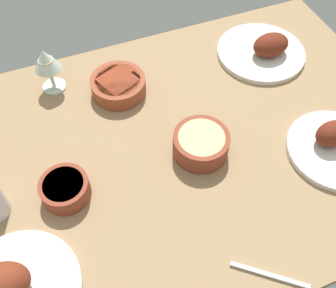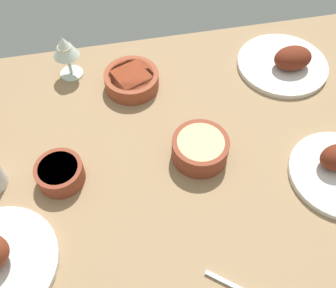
{
  "view_description": "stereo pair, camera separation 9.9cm",
  "coord_description": "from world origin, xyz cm",
  "px_view_note": "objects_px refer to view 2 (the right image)",
  "views": [
    {
      "loc": [
        20.95,
        53.41,
        86.4
      ],
      "look_at": [
        0.0,
        0.0,
        6.0
      ],
      "focal_mm": 40.51,
      "sensor_mm": 36.0,
      "label": 1
    },
    {
      "loc": [
        11.49,
        56.21,
        86.4
      ],
      "look_at": [
        0.0,
        0.0,
        6.0
      ],
      "focal_mm": 40.51,
      "sensor_mm": 36.0,
      "label": 2
    }
  ],
  "objects_px": {
    "plate_center_main": "(286,62)",
    "bowl_sauce": "(132,80)",
    "wine_glass": "(65,49)",
    "bowl_cream": "(60,173)",
    "bowl_pasta": "(200,148)"
  },
  "relations": [
    {
      "from": "bowl_cream",
      "to": "wine_glass",
      "type": "bearing_deg",
      "value": -96.78
    },
    {
      "from": "bowl_pasta",
      "to": "wine_glass",
      "type": "relative_size",
      "value": 1.04
    },
    {
      "from": "bowl_cream",
      "to": "wine_glass",
      "type": "xyz_separation_m",
      "value": [
        -0.04,
        -0.37,
        0.07
      ]
    },
    {
      "from": "bowl_sauce",
      "to": "bowl_pasta",
      "type": "xyz_separation_m",
      "value": [
        -0.13,
        0.28,
        0.01
      ]
    },
    {
      "from": "plate_center_main",
      "to": "wine_glass",
      "type": "bearing_deg",
      "value": -9.15
    },
    {
      "from": "bowl_pasta",
      "to": "bowl_cream",
      "type": "bearing_deg",
      "value": -0.18
    },
    {
      "from": "plate_center_main",
      "to": "bowl_sauce",
      "type": "xyz_separation_m",
      "value": [
        0.48,
        -0.02,
        0.01
      ]
    },
    {
      "from": "bowl_sauce",
      "to": "wine_glass",
      "type": "xyz_separation_m",
      "value": [
        0.17,
        -0.09,
        0.07
      ]
    },
    {
      "from": "plate_center_main",
      "to": "wine_glass",
      "type": "distance_m",
      "value": 0.66
    },
    {
      "from": "plate_center_main",
      "to": "bowl_pasta",
      "type": "distance_m",
      "value": 0.43
    },
    {
      "from": "wine_glass",
      "to": "bowl_sauce",
      "type": "bearing_deg",
      "value": 153.25
    },
    {
      "from": "plate_center_main",
      "to": "bowl_pasta",
      "type": "height_order",
      "value": "plate_center_main"
    },
    {
      "from": "wine_glass",
      "to": "bowl_cream",
      "type": "bearing_deg",
      "value": 83.22
    },
    {
      "from": "plate_center_main",
      "to": "bowl_sauce",
      "type": "relative_size",
      "value": 1.74
    },
    {
      "from": "plate_center_main",
      "to": "bowl_sauce",
      "type": "height_order",
      "value": "plate_center_main"
    }
  ]
}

